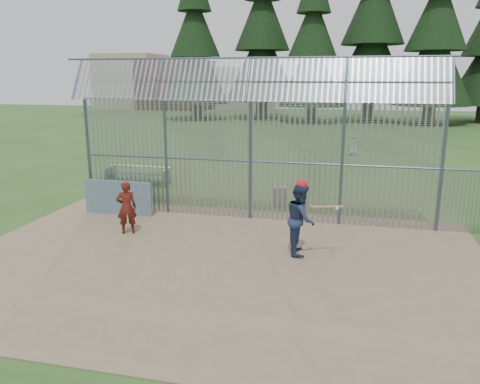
% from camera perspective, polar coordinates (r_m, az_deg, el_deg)
% --- Properties ---
extents(ground, '(120.00, 120.00, 0.00)m').
position_cam_1_polar(ground, '(12.91, -2.04, -7.70)').
color(ground, '#2D511E').
rests_on(ground, ground).
extents(dirt_infield, '(14.00, 10.00, 0.02)m').
position_cam_1_polar(dirt_infield, '(12.46, -2.65, -8.48)').
color(dirt_infield, '#756047').
rests_on(dirt_infield, ground).
extents(dugout_wall, '(2.50, 0.12, 1.20)m').
position_cam_1_polar(dugout_wall, '(16.94, -14.61, -0.66)').
color(dugout_wall, '#38566B').
rests_on(dugout_wall, dirt_infield).
extents(batter, '(0.87, 1.05, 1.95)m').
position_cam_1_polar(batter, '(12.81, 7.40, -3.28)').
color(batter, navy).
rests_on(batter, dirt_infield).
extents(onlooker, '(0.71, 0.60, 1.65)m').
position_cam_1_polar(onlooker, '(14.76, -13.67, -1.85)').
color(onlooker, maroon).
rests_on(onlooker, dirt_infield).
extents(bg_kid_standing, '(0.70, 0.49, 1.35)m').
position_cam_1_polar(bg_kid_standing, '(29.83, 13.67, 5.68)').
color(bg_kid_standing, gray).
rests_on(bg_kid_standing, ground).
extents(batting_gear, '(1.27, 0.51, 0.72)m').
position_cam_1_polar(batting_gear, '(12.54, 7.96, 0.49)').
color(batting_gear, red).
rests_on(batting_gear, ground).
extents(trash_can, '(0.56, 0.56, 0.82)m').
position_cam_1_polar(trash_can, '(17.61, 4.87, -0.52)').
color(trash_can, gray).
rests_on(trash_can, ground).
extents(bleacher, '(3.00, 0.95, 0.72)m').
position_cam_1_polar(bleacher, '(21.86, -12.28, 2.14)').
color(bleacher, slate).
rests_on(bleacher, ground).
extents(backstop_fence, '(20.09, 0.81, 5.30)m').
position_cam_1_polar(backstop_fence, '(15.26, 7.90, 4.76)').
color(backstop_fence, '#47566B').
rests_on(backstop_fence, ground).
extents(conifer_row, '(38.48, 12.26, 20.20)m').
position_cam_1_polar(conifer_row, '(53.44, 12.53, 20.15)').
color(conifer_row, '#332319').
rests_on(conifer_row, ground).
extents(distant_buildings, '(26.50, 10.50, 8.00)m').
position_cam_1_polar(distant_buildings, '(73.00, -8.20, 12.89)').
color(distant_buildings, brown).
rests_on(distant_buildings, ground).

